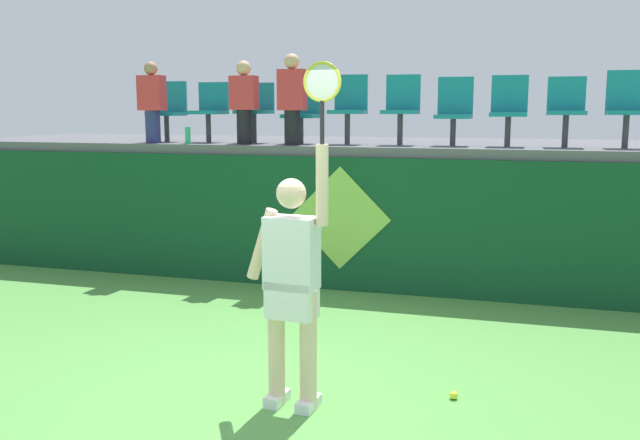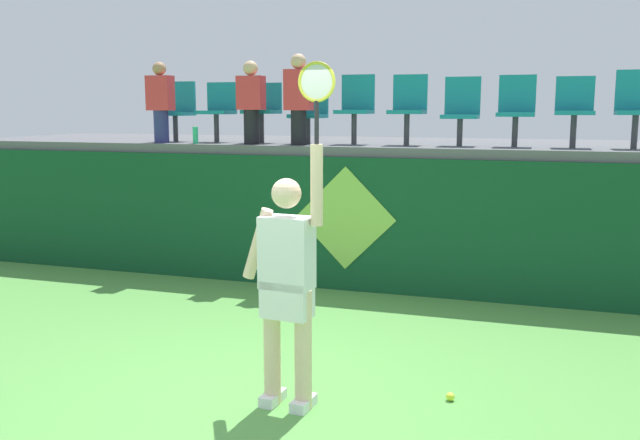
# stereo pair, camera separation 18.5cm
# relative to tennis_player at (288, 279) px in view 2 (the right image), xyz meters

# --- Properties ---
(ground_plane) EXTENTS (40.00, 40.00, 0.00)m
(ground_plane) POSITION_rel_tennis_player_xyz_m (-0.28, -0.03, -0.99)
(ground_plane) COLOR #519342
(court_back_wall) EXTENTS (12.72, 0.20, 1.65)m
(court_back_wall) POSITION_rel_tennis_player_xyz_m (-0.28, 3.49, -0.16)
(court_back_wall) COLOR #0F4223
(court_back_wall) RESTS_ON ground_plane
(spectator_platform) EXTENTS (12.72, 3.13, 0.12)m
(spectator_platform) POSITION_rel_tennis_player_xyz_m (-0.28, 5.01, 0.73)
(spectator_platform) COLOR #56565B
(spectator_platform) RESTS_ON court_back_wall
(tennis_player) EXTENTS (0.75, 0.29, 2.56)m
(tennis_player) POSITION_rel_tennis_player_xyz_m (0.00, 0.00, 0.00)
(tennis_player) COLOR white
(tennis_player) RESTS_ON ground_plane
(tennis_ball) EXTENTS (0.07, 0.07, 0.07)m
(tennis_ball) POSITION_rel_tennis_player_xyz_m (1.16, 0.47, -0.95)
(tennis_ball) COLOR #D1E533
(tennis_ball) RESTS_ON ground_plane
(water_bottle) EXTENTS (0.07, 0.07, 0.22)m
(water_bottle) POSITION_rel_tennis_player_xyz_m (-2.66, 3.58, 0.90)
(water_bottle) COLOR #26B272
(water_bottle) RESTS_ON spectator_platform
(stadium_chair_0) EXTENTS (0.44, 0.42, 0.84)m
(stadium_chair_0) POSITION_rel_tennis_player_xyz_m (-3.23, 4.14, 1.25)
(stadium_chair_0) COLOR #38383D
(stadium_chair_0) RESTS_ON spectator_platform
(stadium_chair_1) EXTENTS (0.44, 0.42, 0.82)m
(stadium_chair_1) POSITION_rel_tennis_player_xyz_m (-2.59, 4.13, 1.26)
(stadium_chair_1) COLOR #38383D
(stadium_chair_1) RESTS_ON spectator_platform
(stadium_chair_2) EXTENTS (0.44, 0.42, 0.81)m
(stadium_chair_2) POSITION_rel_tennis_player_xyz_m (-1.92, 4.13, 1.26)
(stadium_chair_2) COLOR #38383D
(stadium_chair_2) RESTS_ON spectator_platform
(stadium_chair_3) EXTENTS (0.44, 0.42, 0.80)m
(stadium_chair_3) POSITION_rel_tennis_player_xyz_m (-1.25, 4.13, 1.23)
(stadium_chair_3) COLOR #38383D
(stadium_chair_3) RESTS_ON spectator_platform
(stadium_chair_4) EXTENTS (0.44, 0.42, 0.90)m
(stadium_chair_4) POSITION_rel_tennis_player_xyz_m (-0.62, 4.14, 1.29)
(stadium_chair_4) COLOR #38383D
(stadium_chair_4) RESTS_ON spectator_platform
(stadium_chair_5) EXTENTS (0.44, 0.42, 0.89)m
(stadium_chair_5) POSITION_rel_tennis_player_xyz_m (0.07, 4.14, 1.29)
(stadium_chair_5) COLOR #38383D
(stadium_chair_5) RESTS_ON spectator_platform
(stadium_chair_6) EXTENTS (0.44, 0.42, 0.85)m
(stadium_chair_6) POSITION_rel_tennis_player_xyz_m (0.73, 4.14, 1.24)
(stadium_chair_6) COLOR #38383D
(stadium_chair_6) RESTS_ON spectator_platform
(stadium_chair_7) EXTENTS (0.44, 0.42, 0.87)m
(stadium_chair_7) POSITION_rel_tennis_player_xyz_m (1.39, 4.14, 1.26)
(stadium_chair_7) COLOR #38383D
(stadium_chair_7) RESTS_ON spectator_platform
(stadium_chair_8) EXTENTS (0.44, 0.42, 0.84)m
(stadium_chair_8) POSITION_rel_tennis_player_xyz_m (2.05, 4.13, 1.26)
(stadium_chair_8) COLOR #38383D
(stadium_chair_8) RESTS_ON spectator_platform
(stadium_chair_9) EXTENTS (0.44, 0.42, 0.91)m
(stadium_chair_9) POSITION_rel_tennis_player_xyz_m (2.71, 4.14, 1.29)
(stadium_chair_9) COLOR #38383D
(stadium_chair_9) RESTS_ON spectator_platform
(spectator_0) EXTENTS (0.34, 0.20, 1.07)m
(spectator_0) POSITION_rel_tennis_player_xyz_m (-1.92, 3.72, 1.35)
(spectator_0) COLOR black
(spectator_0) RESTS_ON spectator_platform
(spectator_1) EXTENTS (0.34, 0.20, 1.08)m
(spectator_1) POSITION_rel_tennis_player_xyz_m (-3.23, 3.68, 1.35)
(spectator_1) COLOR navy
(spectator_1) RESTS_ON spectator_platform
(spectator_2) EXTENTS (0.34, 0.20, 1.14)m
(spectator_2) POSITION_rel_tennis_player_xyz_m (-1.25, 3.70, 1.38)
(spectator_2) COLOR black
(spectator_2) RESTS_ON spectator_platform
(wall_signage_mount) EXTENTS (1.27, 0.01, 1.55)m
(wall_signage_mount) POSITION_rel_tennis_player_xyz_m (-0.54, 3.39, -0.99)
(wall_signage_mount) COLOR #0F4223
(wall_signage_mount) RESTS_ON ground_plane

